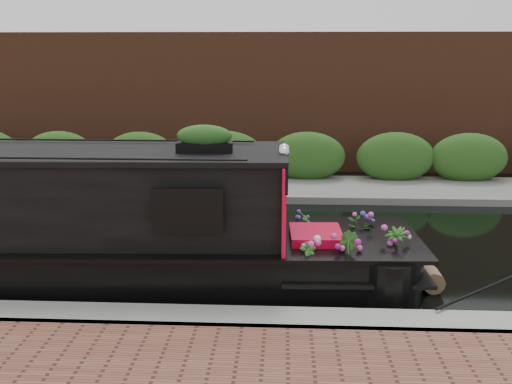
{
  "coord_description": "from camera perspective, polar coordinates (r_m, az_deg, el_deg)",
  "views": [
    {
      "loc": [
        1.6,
        -9.9,
        3.53
      ],
      "look_at": [
        1.13,
        -0.6,
        1.19
      ],
      "focal_mm": 40.0,
      "sensor_mm": 36.0,
      "label": 1
    }
  ],
  "objects": [
    {
      "name": "far_brick_wall",
      "position": [
        17.53,
        -2.41,
        2.49
      ],
      "size": [
        40.0,
        1.0,
        8.0
      ],
      "primitive_type": "cube",
      "color": "brown",
      "rests_on": "ground"
    },
    {
      "name": "far_bank_path",
      "position": [
        14.62,
        -3.48,
        0.12
      ],
      "size": [
        40.0,
        2.4,
        0.34
      ],
      "primitive_type": "cube",
      "color": "slate",
      "rests_on": "ground"
    },
    {
      "name": "ground",
      "position": [
        10.63,
        -5.96,
        -5.37
      ],
      "size": [
        80.0,
        80.0,
        0.0
      ],
      "primitive_type": "plane",
      "color": "black",
      "rests_on": "ground"
    },
    {
      "name": "near_bank_coping",
      "position": [
        7.65,
        -9.79,
        -13.59
      ],
      "size": [
        40.0,
        0.6,
        0.5
      ],
      "primitive_type": "cube",
      "color": "gray",
      "rests_on": "ground"
    },
    {
      "name": "rope_fender",
      "position": [
        9.07,
        17.12,
        -8.36
      ],
      "size": [
        0.33,
        0.39,
        0.33
      ],
      "primitive_type": "cylinder",
      "rotation": [
        1.57,
        0.0,
        0.0
      ],
      "color": "brown",
      "rests_on": "ground"
    },
    {
      "name": "narrowboat",
      "position": [
        9.43,
        -22.05,
        -3.81
      ],
      "size": [
        11.51,
        2.4,
        2.69
      ],
      "rotation": [
        0.0,
        0.0,
        0.03
      ],
      "color": "black",
      "rests_on": "ground"
    },
    {
      "name": "far_hedge",
      "position": [
        15.49,
        -3.12,
        0.92
      ],
      "size": [
        40.0,
        1.1,
        2.8
      ],
      "primitive_type": "cube",
      "color": "#29521B",
      "rests_on": "ground"
    }
  ]
}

